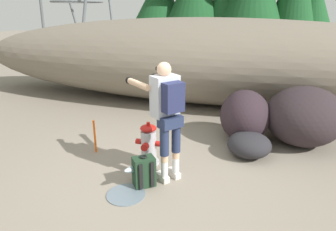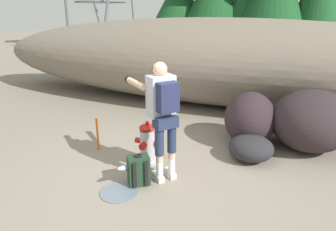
# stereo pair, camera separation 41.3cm
# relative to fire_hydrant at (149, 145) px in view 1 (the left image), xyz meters

# --- Properties ---
(ground_plane) EXTENTS (56.00, 56.00, 0.04)m
(ground_plane) POSITION_rel_fire_hydrant_xyz_m (0.26, -0.38, -0.35)
(ground_plane) COLOR gray
(dirt_embankment) EXTENTS (13.86, 3.20, 2.21)m
(dirt_embankment) POSITION_rel_fire_hydrant_xyz_m (0.26, 3.81, 0.78)
(dirt_embankment) COLOR #756B5B
(dirt_embankment) RESTS_ON ground_plane
(fire_hydrant) EXTENTS (0.43, 0.38, 0.72)m
(fire_hydrant) POSITION_rel_fire_hydrant_xyz_m (0.00, 0.00, 0.00)
(fire_hydrant) COLOR #B2B2B7
(fire_hydrant) RESTS_ON ground_plane
(hydrant_water_jet) EXTENTS (0.53, 1.05, 0.42)m
(hydrant_water_jet) POSITION_rel_fire_hydrant_xyz_m (-0.00, -0.66, -0.18)
(hydrant_water_jet) COLOR silver
(hydrant_water_jet) RESTS_ON ground_plane
(utility_worker) EXTENTS (0.99, 0.92, 1.72)m
(utility_worker) POSITION_rel_fire_hydrant_xyz_m (0.39, -0.32, 0.77)
(utility_worker) COLOR beige
(utility_worker) RESTS_ON ground_plane
(spare_backpack) EXTENTS (0.36, 0.36, 0.47)m
(spare_backpack) POSITION_rel_fire_hydrant_xyz_m (0.15, -0.63, -0.11)
(spare_backpack) COLOR #1E3823
(spare_backpack) RESTS_ON ground_plane
(boulder_large) EXTENTS (1.92, 1.98, 1.08)m
(boulder_large) POSITION_rel_fire_hydrant_xyz_m (2.48, 1.55, 0.21)
(boulder_large) COLOR #2D2427
(boulder_large) RESTS_ON ground_plane
(boulder_mid) EXTENTS (1.06, 1.30, 0.97)m
(boulder_mid) POSITION_rel_fire_hydrant_xyz_m (1.43, 1.41, 0.16)
(boulder_mid) COLOR #2C2127
(boulder_mid) RESTS_ON ground_plane
(boulder_small) EXTENTS (0.94, 0.93, 0.42)m
(boulder_small) POSITION_rel_fire_hydrant_xyz_m (1.55, 0.73, -0.12)
(boulder_small) COLOR #27262A
(boulder_small) RESTS_ON ground_plane
(survey_stake) EXTENTS (0.04, 0.04, 0.60)m
(survey_stake) POSITION_rel_fire_hydrant_xyz_m (-1.04, 0.12, -0.03)
(survey_stake) COLOR #E55914
(survey_stake) RESTS_ON ground_plane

